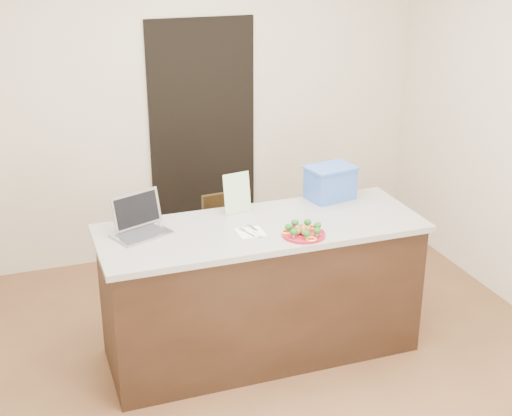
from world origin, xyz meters
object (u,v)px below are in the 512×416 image
object	(u,v)px
napkin	(250,232)
yogurt_bottle	(319,229)
chair	(231,243)
blue_box	(330,182)
plate	(304,234)
island	(261,290)
laptop	(139,222)

from	to	relation	value
napkin	yogurt_bottle	world-z (taller)	yogurt_bottle
chair	blue_box	bearing A→B (deg)	-42.23
blue_box	plate	bearing A→B (deg)	-139.49
plate	napkin	distance (m)	0.33
chair	yogurt_bottle	bearing A→B (deg)	-79.76
island	napkin	bearing A→B (deg)	-140.75
laptop	island	bearing A→B (deg)	-34.04
island	napkin	distance (m)	0.48
blue_box	napkin	bearing A→B (deg)	-162.92
plate	chair	xyz separation A→B (m)	(-0.17, 0.96, -0.45)
island	blue_box	distance (m)	0.88
plate	laptop	world-z (taller)	laptop
plate	blue_box	xyz separation A→B (m)	(0.42, 0.52, 0.11)
island	yogurt_bottle	world-z (taller)	yogurt_bottle
laptop	yogurt_bottle	bearing A→B (deg)	-42.56
chair	laptop	bearing A→B (deg)	-148.85
napkin	island	bearing A→B (deg)	39.25
plate	chair	size ratio (longest dim) A/B	0.31
napkin	chair	world-z (taller)	napkin
yogurt_bottle	chair	xyz separation A→B (m)	(-0.27, 0.95, -0.47)
plate	island	bearing A→B (deg)	129.12
island	yogurt_bottle	distance (m)	0.61
yogurt_bottle	blue_box	world-z (taller)	blue_box
laptop	blue_box	distance (m)	1.36
napkin	blue_box	bearing A→B (deg)	27.86
plate	yogurt_bottle	xyz separation A→B (m)	(0.10, 0.00, 0.02)
plate	yogurt_bottle	world-z (taller)	yogurt_bottle
laptop	napkin	bearing A→B (deg)	-42.92
blue_box	chair	world-z (taller)	blue_box
island	blue_box	xyz separation A→B (m)	(0.61, 0.29, 0.57)
yogurt_bottle	island	bearing A→B (deg)	141.74
island	laptop	world-z (taller)	laptop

